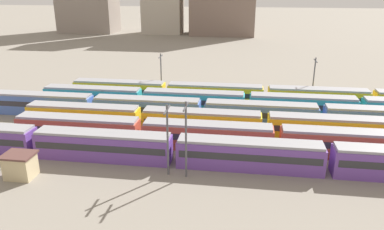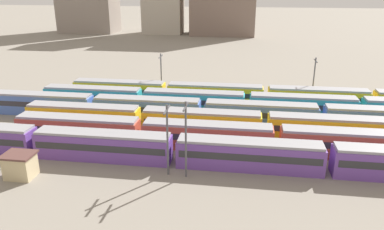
% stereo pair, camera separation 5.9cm
% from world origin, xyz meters
% --- Properties ---
extents(ground_plane, '(600.00, 600.00, 0.00)m').
position_xyz_m(ground_plane, '(0.00, 13.00, 0.00)').
color(ground_plane, gray).
extents(train_track_0, '(93.60, 3.06, 3.75)m').
position_xyz_m(train_track_0, '(25.41, 0.00, 1.90)').
color(train_track_0, '#6B429E').
rests_on(train_track_0, ground_plane).
extents(train_track_1, '(93.60, 3.06, 3.75)m').
position_xyz_m(train_track_1, '(38.55, 5.20, 1.90)').
color(train_track_1, '#BC4C38').
rests_on(train_track_1, ground_plane).
extents(train_track_2, '(93.60, 3.06, 3.75)m').
position_xyz_m(train_track_2, '(37.11, 10.40, 1.90)').
color(train_track_2, yellow).
rests_on(train_track_2, ground_plane).
extents(train_track_3, '(74.70, 3.06, 3.75)m').
position_xyz_m(train_track_3, '(17.77, 15.60, 1.90)').
color(train_track_3, '#4C70BC').
rests_on(train_track_3, ground_plane).
extents(train_track_4, '(74.70, 3.06, 3.75)m').
position_xyz_m(train_track_4, '(24.99, 20.80, 1.90)').
color(train_track_4, teal).
rests_on(train_track_4, ground_plane).
extents(train_track_5, '(74.70, 3.06, 3.75)m').
position_xyz_m(train_track_5, '(28.38, 26.00, 1.90)').
color(train_track_5, yellow).
rests_on(train_track_5, ground_plane).
extents(catenary_pole_0, '(0.24, 3.20, 9.47)m').
position_xyz_m(catenary_pole_0, '(18.02, -3.28, 5.27)').
color(catenary_pole_0, '#4C4C51').
rests_on(catenary_pole_0, ground_plane).
extents(catenary_pole_1, '(0.24, 3.20, 8.85)m').
position_xyz_m(catenary_pole_1, '(37.25, 28.73, 4.95)').
color(catenary_pole_1, '#4C4C51').
rests_on(catenary_pole_1, ground_plane).
extents(catenary_pole_2, '(0.24, 3.20, 8.90)m').
position_xyz_m(catenary_pole_2, '(15.80, -3.07, 4.98)').
color(catenary_pole_2, '#4C4C51').
rests_on(catenary_pole_2, ground_plane).
extents(catenary_pole_3, '(0.24, 3.20, 8.79)m').
position_xyz_m(catenary_pole_3, '(7.83, 28.94, 4.92)').
color(catenary_pole_3, '#4C4C51').
rests_on(catenary_pole_3, ground_plane).
extents(signal_hut, '(3.60, 3.00, 3.04)m').
position_xyz_m(signal_hut, '(-1.47, -6.19, 1.55)').
color(signal_hut, '#C6B284').
rests_on(signal_hut, ground_plane).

